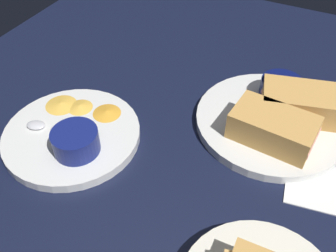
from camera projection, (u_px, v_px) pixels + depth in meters
The scene contains 11 objects.
ground_plane at pixel (204, 142), 64.81cm from camera, with size 110.00×110.00×3.00cm, color black.
plate_sandwich_main at pixel (271, 122), 65.27cm from camera, with size 25.95×25.95×1.60cm, color silver.
sandwich_half_near at pixel (273, 127), 59.60cm from camera, with size 13.86×8.79×4.80cm.
sandwich_half_far at pixel (300, 102), 64.05cm from camera, with size 14.60×10.64×4.80cm.
ramekin_dark_sauce at pixel (281, 89), 67.12cm from camera, with size 7.34×7.34×4.02cm.
spoon_by_dark_ramekin at pixel (274, 117), 64.47cm from camera, with size 2.55×9.95×0.80cm.
plate_chips_companion at pixel (72, 135), 62.91cm from camera, with size 22.76×22.76×1.60cm, color silver.
ramekin_light_gravy at pixel (76, 141), 58.02cm from camera, with size 7.31×7.31×3.76cm.
spoon_by_gravy_ramekin at pixel (43, 126), 62.74cm from camera, with size 9.88×4.18×0.80cm.
plantain_chip_scatter at pixel (81, 107), 66.39cm from camera, with size 15.56×8.84×0.60cm.
paper_napkin_folded at pixel (324, 187), 55.77cm from camera, with size 11.00×9.00×0.40cm, color white.
Camera 1 is at (-14.48, 42.91, 45.36)cm, focal length 40.14 mm.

